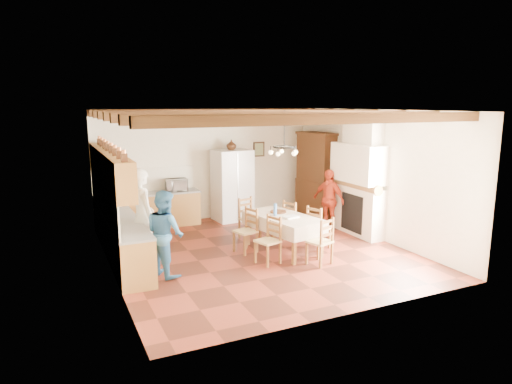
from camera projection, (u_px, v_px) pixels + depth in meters
floor at (258, 252)px, 9.80m from camera, size 6.00×6.50×0.02m
ceiling at (258, 110)px, 9.22m from camera, size 6.00×6.50×0.02m
wall_back at (207, 164)px, 12.41m from camera, size 6.00×0.02×3.00m
wall_front at (353, 218)px, 6.61m from camera, size 6.00×0.02×3.00m
wall_left at (108, 195)px, 8.27m from camera, size 0.02×6.50×3.00m
wall_right at (373, 174)px, 10.75m from camera, size 0.02×6.50×3.00m
ceiling_beams at (258, 115)px, 9.24m from camera, size 6.00×6.30×0.16m
lower_cabinets_left at (120, 235)px, 9.54m from camera, size 0.60×4.30×0.86m
lower_cabinets_back at (154, 211)px, 11.70m from camera, size 2.30×0.60×0.86m
countertop_left at (118, 214)px, 9.45m from camera, size 0.62×4.30×0.04m
countertop_back at (154, 193)px, 11.62m from camera, size 2.34×0.62×0.04m
backsplash_left at (103, 200)px, 9.27m from camera, size 0.03×4.30×0.60m
backsplash_back at (151, 179)px, 11.81m from camera, size 2.30×0.03×0.60m
upper_cabinets at (109, 168)px, 9.21m from camera, size 0.35×4.20×0.70m
fireplace at (358, 178)px, 10.83m from camera, size 0.56×1.60×2.80m
wall_picture at (259, 149)px, 12.96m from camera, size 0.34×0.03×0.42m
refrigerator at (232, 185)px, 12.34m from camera, size 1.01×0.86×1.91m
hutch at (317, 176)px, 12.53m from camera, size 0.69×1.35×2.36m
dining_table at (283, 219)px, 9.74m from camera, size 1.24×1.93×0.78m
chandelier at (284, 147)px, 9.44m from camera, size 0.47×0.47×0.03m
chair_left_near at (268, 240)px, 9.01m from camera, size 0.50×0.52×0.96m
chair_left_far at (245, 230)px, 9.69m from camera, size 0.50×0.51×0.96m
chair_right_near at (319, 227)px, 9.96m from camera, size 0.52×0.53×0.96m
chair_right_far at (294, 220)px, 10.52m from camera, size 0.51×0.52×0.96m
chair_end_near at (320, 241)px, 8.97m from camera, size 0.53×0.52×0.96m
chair_end_far at (250, 218)px, 10.71m from camera, size 0.51×0.50×0.96m
person_man at (142, 218)px, 8.80m from camera, size 0.63×0.80×1.94m
person_woman_blue at (165, 233)px, 8.36m from camera, size 0.82×0.93×1.60m
person_woman_red at (328, 200)px, 11.37m from camera, size 0.65×0.98×1.54m
microwave at (176, 185)px, 11.83m from camera, size 0.59×0.43×0.31m
fridge_vase at (231, 145)px, 12.13m from camera, size 0.32×0.32×0.27m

